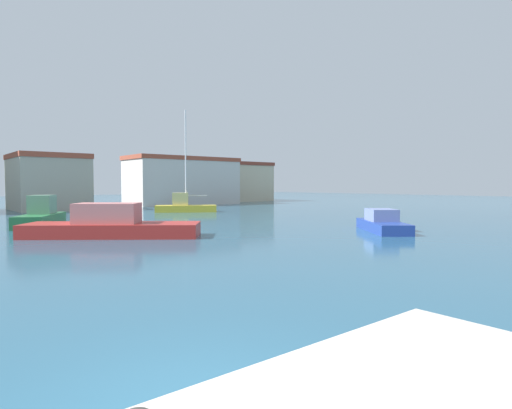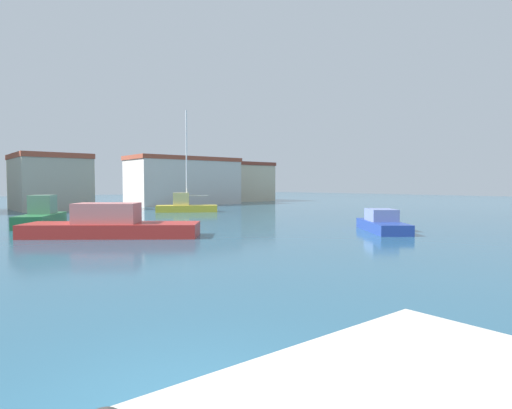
# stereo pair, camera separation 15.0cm
# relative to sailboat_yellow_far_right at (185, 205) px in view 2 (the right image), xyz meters

# --- Properties ---
(water) EXTENTS (160.00, 160.00, 0.00)m
(water) POSITION_rel_sailboat_yellow_far_right_xyz_m (-2.39, -10.42, -0.61)
(water) COLOR #285670
(water) RESTS_ON ground
(sailboat_yellow_far_right) EXTENTS (5.55, 4.25, 9.31)m
(sailboat_yellow_far_right) POSITION_rel_sailboat_yellow_far_right_xyz_m (0.00, 0.00, 0.00)
(sailboat_yellow_far_right) COLOR gold
(sailboat_yellow_far_right) RESTS_ON water
(motorboat_red_behind_lamppost) EXTENTS (7.98, 6.90, 1.64)m
(motorboat_red_behind_lamppost) POSITION_rel_sailboat_yellow_far_right_xyz_m (-12.14, -14.03, -0.05)
(motorboat_red_behind_lamppost) COLOR #B22823
(motorboat_red_behind_lamppost) RESTS_ON water
(motorboat_green_distant_north) EXTENTS (3.89, 5.01, 1.89)m
(motorboat_green_distant_north) POSITION_rel_sailboat_yellow_far_right_xyz_m (-13.51, -6.18, 0.01)
(motorboat_green_distant_north) COLOR #28703D
(motorboat_green_distant_north) RESTS_ON water
(motorboat_blue_far_left) EXTENTS (4.33, 4.86, 1.20)m
(motorboat_blue_far_left) POSITION_rel_sailboat_yellow_far_right_xyz_m (0.22, -20.93, -0.17)
(motorboat_blue_far_left) COLOR #233D93
(motorboat_blue_far_left) RESTS_ON water
(yacht_club) EXTENTS (6.52, 7.83, 5.53)m
(yacht_club) POSITION_rel_sailboat_yellow_far_right_xyz_m (-8.73, 11.82, 2.17)
(yacht_club) COLOR #B2A893
(yacht_club) RESTS_ON ground
(harbor_office) EXTENTS (13.69, 6.17, 5.94)m
(harbor_office) POSITION_rel_sailboat_yellow_far_right_xyz_m (7.11, 12.80, 2.37)
(harbor_office) COLOR beige
(harbor_office) RESTS_ON ground
(waterfront_apartments) EXTENTS (10.44, 9.66, 5.83)m
(waterfront_apartments) POSITION_rel_sailboat_yellow_far_right_xyz_m (18.34, 18.67, 2.32)
(waterfront_apartments) COLOR beige
(waterfront_apartments) RESTS_ON ground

